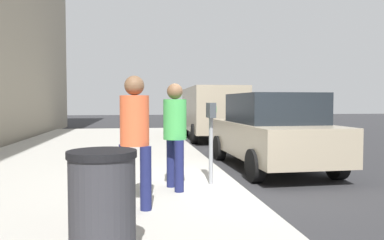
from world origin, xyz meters
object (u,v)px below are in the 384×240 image
(trash_bin, at_px, (103,209))
(parking_meter, at_px, (211,126))
(pedestrian_bystander, at_px, (135,130))
(parked_sedan_near, at_px, (271,131))
(parked_van_far, at_px, (212,110))
(pedestrian_at_meter, at_px, (175,128))

(trash_bin, bearing_deg, parking_meter, -26.76)
(pedestrian_bystander, relative_size, parked_sedan_near, 0.40)
(pedestrian_bystander, relative_size, parked_van_far, 0.34)
(parking_meter, relative_size, parked_sedan_near, 0.32)
(pedestrian_at_meter, relative_size, trash_bin, 1.70)
(parking_meter, distance_m, parked_sedan_near, 2.77)
(pedestrian_bystander, distance_m, trash_bin, 1.89)
(parking_meter, height_order, parked_sedan_near, parked_sedan_near)
(parking_meter, xyz_separation_m, parked_van_far, (9.10, -1.84, 0.09))
(trash_bin, bearing_deg, pedestrian_bystander, -8.25)
(pedestrian_at_meter, distance_m, parked_van_far, 9.75)
(parking_meter, bearing_deg, pedestrian_at_meter, 115.68)
(parked_van_far, bearing_deg, trash_bin, 164.42)
(parked_sedan_near, bearing_deg, pedestrian_at_meter, 133.39)
(pedestrian_at_meter, bearing_deg, parked_van_far, 60.15)
(parked_van_far, bearing_deg, pedestrian_bystander, 163.20)
(parking_meter, bearing_deg, pedestrian_bystander, 134.95)
(parked_sedan_near, height_order, trash_bin, parked_sedan_near)
(parked_van_far, distance_m, trash_bin, 12.66)
(parking_meter, height_order, parked_van_far, parked_van_far)
(trash_bin, bearing_deg, parked_sedan_near, -33.52)
(parked_van_far, height_order, trash_bin, parked_van_far)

